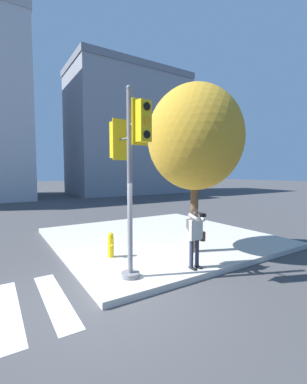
# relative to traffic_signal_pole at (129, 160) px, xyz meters

# --- Properties ---
(ground_plane) EXTENTS (160.00, 160.00, 0.00)m
(ground_plane) POSITION_rel_traffic_signal_pole_xyz_m (-0.55, -0.32, -3.06)
(ground_plane) COLOR #424244
(sidewalk_corner) EXTENTS (8.00, 8.00, 0.16)m
(sidewalk_corner) POSITION_rel_traffic_signal_pole_xyz_m (2.95, 3.18, -2.97)
(sidewalk_corner) COLOR #BCB7AD
(sidewalk_corner) RESTS_ON ground_plane
(traffic_signal_pole) EXTENTS (0.53, 1.39, 4.64)m
(traffic_signal_pole) POSITION_rel_traffic_signal_pole_xyz_m (0.00, 0.00, 0.00)
(traffic_signal_pole) COLOR slate
(traffic_signal_pole) RESTS_ON sidewalk_corner
(person_photographer) EXTENTS (0.58, 0.54, 1.62)m
(person_photographer) POSITION_rel_traffic_signal_pole_xyz_m (1.77, -0.39, -1.93)
(person_photographer) COLOR black
(person_photographer) RESTS_ON sidewalk_corner
(street_tree) EXTENTS (3.03, 3.03, 5.35)m
(street_tree) POSITION_rel_traffic_signal_pole_xyz_m (2.70, 0.72, 0.78)
(street_tree) COLOR brown
(street_tree) RESTS_ON sidewalk_corner
(fire_hydrant) EXTENTS (0.19, 0.25, 0.77)m
(fire_hydrant) POSITION_rel_traffic_signal_pole_xyz_m (0.19, 1.67, -2.51)
(fire_hydrant) COLOR yellow
(fire_hydrant) RESTS_ON sidewalk_corner
(building_right) EXTENTS (15.06, 9.01, 15.84)m
(building_right) POSITION_rel_traffic_signal_pole_xyz_m (12.91, 25.48, 4.88)
(building_right) COLOR gray
(building_right) RESTS_ON ground_plane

